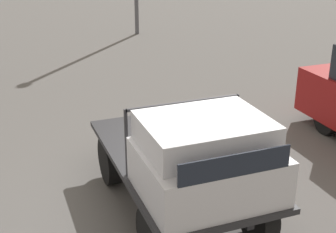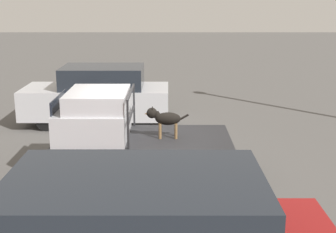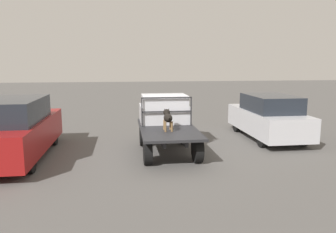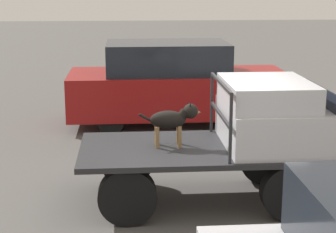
{
  "view_description": "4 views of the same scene",
  "coord_description": "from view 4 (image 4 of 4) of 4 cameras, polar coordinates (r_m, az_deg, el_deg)",
  "views": [
    {
      "loc": [
        5.81,
        -2.35,
        4.09
      ],
      "look_at": [
        -0.51,
        0.06,
        1.33
      ],
      "focal_mm": 50.0,
      "sensor_mm": 36.0,
      "label": 1
    },
    {
      "loc": [
        -0.52,
        9.48,
        3.78
      ],
      "look_at": [
        -0.51,
        0.06,
        1.33
      ],
      "focal_mm": 50.0,
      "sensor_mm": 36.0,
      "label": 2
    },
    {
      "loc": [
        -10.51,
        1.42,
        3.02
      ],
      "look_at": [
        -0.51,
        0.06,
        1.33
      ],
      "focal_mm": 35.0,
      "sensor_mm": 36.0,
      "label": 3
    },
    {
      "loc": [
        -1.13,
        -7.99,
        3.29
      ],
      "look_at": [
        -0.51,
        0.06,
        1.33
      ],
      "focal_mm": 60.0,
      "sensor_mm": 36.0,
      "label": 4
    }
  ],
  "objects": [
    {
      "name": "ground_plane",
      "position": [
        8.72,
        3.43,
        -8.55
      ],
      "size": [
        80.0,
        80.0,
        0.0
      ],
      "primitive_type": "plane",
      "color": "#514F4C"
    },
    {
      "name": "flatbed_truck",
      "position": [
        8.5,
        3.49,
        -4.73
      ],
      "size": [
        3.66,
        1.83,
        0.87
      ],
      "color": "black",
      "rests_on": "ground"
    },
    {
      "name": "truck_cab",
      "position": [
        8.5,
        10.4,
        0.18
      ],
      "size": [
        1.45,
        1.71,
        0.99
      ],
      "color": "#B7B7BC",
      "rests_on": "flatbed_truck"
    },
    {
      "name": "truck_headboard",
      "position": [
        8.3,
        5.35,
        1.23
      ],
      "size": [
        0.04,
        1.71,
        0.98
      ],
      "color": "#232326",
      "rests_on": "flatbed_truck"
    },
    {
      "name": "dog",
      "position": [
        8.33,
        0.61,
        -0.23
      ],
      "size": [
        0.93,
        0.27,
        0.68
      ],
      "rotation": [
        0.0,
        0.0,
        -0.14
      ],
      "color": "brown",
      "rests_on": "flatbed_truck"
    },
    {
      "name": "parked_pickup_far",
      "position": [
        13.11,
        0.73,
        3.33
      ],
      "size": [
        5.04,
        1.99,
        1.92
      ],
      "rotation": [
        0.0,
        0.0,
        0.04
      ],
      "color": "black",
      "rests_on": "ground"
    }
  ]
}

